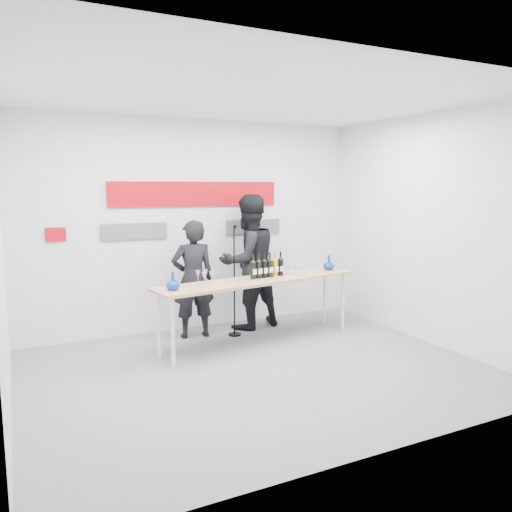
# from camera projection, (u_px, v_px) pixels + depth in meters

# --- Properties ---
(ground) EXTENTS (5.00, 5.00, 0.00)m
(ground) POSITION_uv_depth(u_px,v_px,m) (258.00, 370.00, 5.62)
(ground) COLOR slate
(ground) RESTS_ON ground
(back_wall) EXTENTS (5.00, 0.04, 3.00)m
(back_wall) POSITION_uv_depth(u_px,v_px,m) (196.00, 225.00, 7.19)
(back_wall) COLOR silver
(back_wall) RESTS_ON ground
(signage) EXTENTS (3.38, 0.02, 0.79)m
(signage) POSITION_uv_depth(u_px,v_px,m) (193.00, 204.00, 7.10)
(signage) COLOR #B00710
(signage) RESTS_ON back_wall
(tasting_table) EXTENTS (2.93, 1.01, 0.86)m
(tasting_table) POSITION_uv_depth(u_px,v_px,m) (259.00, 284.00, 6.52)
(tasting_table) COLOR tan
(tasting_table) RESTS_ON ground
(wine_bottles) EXTENTS (0.53, 0.15, 0.33)m
(wine_bottles) POSITION_uv_depth(u_px,v_px,m) (267.00, 265.00, 6.59)
(wine_bottles) COLOR black
(wine_bottles) RESTS_ON tasting_table
(decanter_left) EXTENTS (0.16, 0.16, 0.21)m
(decanter_left) POSITION_uv_depth(u_px,v_px,m) (173.00, 281.00, 5.79)
(decanter_left) COLOR navy
(decanter_left) RESTS_ON tasting_table
(decanter_right) EXTENTS (0.16, 0.16, 0.21)m
(decanter_right) POSITION_uv_depth(u_px,v_px,m) (329.00, 262.00, 7.20)
(decanter_right) COLOR navy
(decanter_right) RESTS_ON tasting_table
(glasses_left) EXTENTS (0.19, 0.24, 0.18)m
(glasses_left) POSITION_uv_depth(u_px,v_px,m) (205.00, 278.00, 6.03)
(glasses_left) COLOR silver
(glasses_left) RESTS_ON tasting_table
(glasses_right) EXTENTS (0.58, 0.30, 0.18)m
(glasses_right) POSITION_uv_depth(u_px,v_px,m) (302.00, 267.00, 6.90)
(glasses_right) COLOR silver
(glasses_right) RESTS_ON tasting_table
(presenter_left) EXTENTS (0.63, 0.45, 1.61)m
(presenter_left) POSITION_uv_depth(u_px,v_px,m) (193.00, 279.00, 6.77)
(presenter_left) COLOR black
(presenter_left) RESTS_ON ground
(presenter_right) EXTENTS (1.07, 0.90, 1.95)m
(presenter_right) POSITION_uv_depth(u_px,v_px,m) (248.00, 262.00, 7.22)
(presenter_right) COLOR black
(presenter_right) RESTS_ON ground
(mic_stand) EXTENTS (0.18, 0.18, 1.55)m
(mic_stand) POSITION_uv_depth(u_px,v_px,m) (234.00, 302.00, 6.89)
(mic_stand) COLOR black
(mic_stand) RESTS_ON ground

